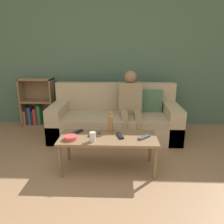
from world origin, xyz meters
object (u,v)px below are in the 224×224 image
Objects in this scene: tv_remote_2 at (77,132)px; tv_remote_3 at (144,137)px; person_adult at (130,101)px; bookshelf at (37,106)px; tv_remote_0 at (120,136)px; couch at (115,119)px; cup_near at (93,137)px; bottle at (111,124)px; tv_remote_1 at (94,134)px; snack_bowl at (71,138)px; coffee_table at (108,140)px.

tv_remote_2 and tv_remote_3 have the same top height.
bookshelf is at bearing 159.26° from person_adult.
couch is at bearing 78.87° from tv_remote_0.
couch is 1.07m from tv_remote_0.
cup_near is 0.42× the size of bottle.
snack_bowl is (-0.25, -0.15, 0.01)m from tv_remote_1.
tv_remote_0 is (-0.16, -0.97, -0.19)m from person_adult.
couch is at bearing 79.43° from cup_near.
tv_remote_0 is 0.28m from tv_remote_3.
person_adult is (1.73, -0.59, 0.25)m from bookshelf.
bottle reaches higher than tv_remote_0.
couch is 12.94× the size of tv_remote_3.
person_adult is 6.11× the size of tv_remote_0.
couch reaches higher than tv_remote_2.
bookshelf is 5.48× the size of tv_remote_1.
bottle is (-0.39, 0.19, 0.10)m from tv_remote_3.
tv_remote_0 and tv_remote_2 have the same top height.
couch is at bearing 97.34° from tv_remote_2.
bookshelf is at bearing 126.49° from cup_near.
snack_bowl is at bearing -67.43° from tv_remote_2.
couch is 13.77× the size of snack_bowl.
tv_remote_2 is at bearing 164.16° from coffee_table.
couch is 7.96× the size of bottle.
tv_remote_3 is at bearing -23.64° from tv_remote_0.
person_adult reaches higher than bottle.
cup_near reaches higher than snack_bowl.
tv_remote_1 is (-0.17, 0.05, 0.05)m from coffee_table.
tv_remote_0 is at bearing 11.06° from snack_bowl.
tv_remote_1 is (-0.30, 0.04, 0.00)m from tv_remote_0.
tv_remote_0 is at bearing 4.33° from coffee_table.
couch is 1.06m from tv_remote_1.
person_adult is at bearing 143.92° from tv_remote_3.
bottle is (-0.11, 0.15, 0.10)m from tv_remote_0.
bookshelf is at bearing 119.88° from tv_remote_0.
coffee_table is 0.15m from tv_remote_0.
bottle reaches higher than cup_near.
cup_near is at bearing -49.56° from tv_remote_1.
bookshelf is 1.80m from tv_remote_2.
tv_remote_0 is (0.30, 0.15, -0.04)m from cup_near.
snack_bowl is at bearing -128.00° from tv_remote_3.
coffee_table is 1.05× the size of person_adult.
bookshelf is at bearing 161.32° from couch.
cup_near is (-0.16, -0.14, 0.10)m from coffee_table.
couch reaches higher than tv_remote_3.
couch is at bearing 116.96° from tv_remote_1.
person_adult reaches higher than couch.
person_adult is 7.29× the size of snack_bowl.
couch is 1.07m from coffee_table.
coffee_table is at bearing 13.22° from snack_bowl.
person_adult is 1.04m from tv_remote_3.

